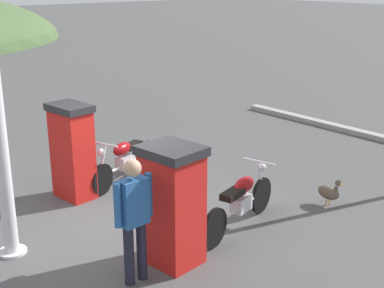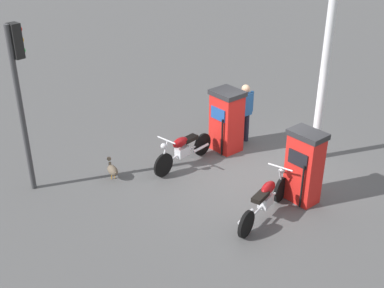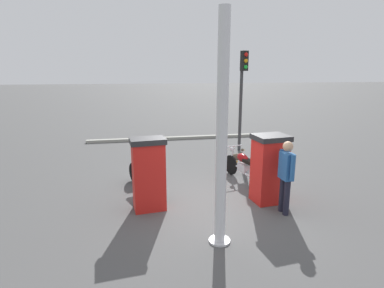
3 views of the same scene
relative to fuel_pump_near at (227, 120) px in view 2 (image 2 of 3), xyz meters
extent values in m
plane|color=#4C4C4C|center=(0.20, 1.43, -0.84)|extent=(120.00, 120.00, 0.00)
cube|color=red|center=(0.00, 0.00, -0.07)|extent=(0.69, 0.79, 1.53)
cube|color=#1E478C|center=(0.31, 0.04, 0.26)|extent=(0.10, 0.50, 0.32)
cube|color=#262628|center=(0.00, 0.00, 0.75)|extent=(0.76, 0.86, 0.12)
cylinder|color=black|center=(0.31, 0.26, -0.30)|extent=(0.05, 0.05, 1.00)
cube|color=red|center=(0.00, 2.85, -0.06)|extent=(0.56, 0.76, 1.55)
cube|color=black|center=(0.24, 2.89, 0.28)|extent=(0.10, 0.49, 0.32)
cube|color=#262628|center=(0.00, 2.85, 0.77)|extent=(0.62, 0.84, 0.12)
cylinder|color=black|center=(0.25, 3.10, -0.29)|extent=(0.05, 0.05, 1.01)
cylinder|color=black|center=(2.07, 0.34, -0.54)|extent=(0.59, 0.22, 0.60)
cylinder|color=black|center=(0.70, -0.06, -0.54)|extent=(0.59, 0.22, 0.60)
cube|color=silver|center=(1.43, 0.15, -0.44)|extent=(0.40, 0.29, 0.24)
cylinder|color=silver|center=(1.39, 0.14, -0.49)|extent=(1.05, 0.35, 0.05)
ellipsoid|color=maroon|center=(1.50, 0.17, -0.16)|extent=(0.52, 0.35, 0.24)
cube|color=black|center=(1.17, 0.08, -0.19)|extent=(0.48, 0.32, 0.10)
cylinder|color=silver|center=(2.03, 0.33, -0.24)|extent=(0.26, 0.11, 0.57)
cylinder|color=silver|center=(1.96, 0.31, 0.08)|extent=(0.19, 0.55, 0.04)
sphere|color=silver|center=(2.05, 0.34, -0.04)|extent=(0.17, 0.17, 0.14)
cylinder|color=silver|center=(0.86, 0.11, -0.52)|extent=(0.55, 0.22, 0.07)
cylinder|color=black|center=(0.42, 2.64, -0.55)|extent=(0.55, 0.29, 0.57)
cylinder|color=black|center=(1.83, 3.25, -0.55)|extent=(0.55, 0.29, 0.57)
cube|color=silver|center=(1.08, 2.92, -0.45)|extent=(0.41, 0.33, 0.24)
cylinder|color=silver|center=(1.12, 2.94, -0.50)|extent=(1.08, 0.50, 0.05)
ellipsoid|color=maroon|center=(1.01, 2.90, -0.17)|extent=(0.53, 0.39, 0.24)
cube|color=black|center=(1.33, 3.03, -0.20)|extent=(0.48, 0.36, 0.10)
cylinder|color=silver|center=(0.45, 2.65, -0.25)|extent=(0.26, 0.14, 0.57)
cylinder|color=silver|center=(0.53, 2.69, 0.07)|extent=(0.25, 0.53, 0.04)
sphere|color=silver|center=(0.44, 2.65, -0.05)|extent=(0.18, 0.18, 0.14)
cylinder|color=silver|center=(1.69, 3.06, -0.53)|extent=(0.53, 0.28, 0.07)
cylinder|color=#1E1E2D|center=(-0.57, -0.10, -0.44)|extent=(0.14, 0.14, 0.80)
cylinder|color=#1E1E2D|center=(-0.77, -0.12, -0.44)|extent=(0.14, 0.14, 0.80)
cube|color=#265999|center=(-0.67, -0.11, 0.26)|extent=(0.37, 0.23, 0.60)
cylinder|color=#265999|center=(-0.43, -0.09, 0.29)|extent=(0.10, 0.10, 0.57)
cylinder|color=#265999|center=(-0.91, -0.13, 0.29)|extent=(0.10, 0.10, 0.57)
sphere|color=tan|center=(-0.67, -0.11, 0.70)|extent=(0.24, 0.24, 0.22)
ellipsoid|color=brown|center=(3.16, -0.18, -0.61)|extent=(0.21, 0.42, 0.23)
cylinder|color=brown|center=(3.16, -0.33, -0.54)|extent=(0.07, 0.07, 0.16)
sphere|color=brown|center=(3.16, -0.36, -0.38)|extent=(0.10, 0.10, 0.10)
cone|color=orange|center=(3.16, -0.43, -0.39)|extent=(0.05, 0.07, 0.05)
cone|color=brown|center=(3.16, 0.00, -0.57)|extent=(0.08, 0.08, 0.08)
cylinder|color=orange|center=(3.20, -0.18, -0.78)|extent=(0.02, 0.02, 0.11)
cylinder|color=orange|center=(3.12, -0.18, -0.78)|extent=(0.02, 0.02, 0.11)
cylinder|color=#38383A|center=(4.88, -0.78, 1.05)|extent=(0.15, 0.15, 3.78)
cube|color=black|center=(4.74, -0.82, 2.58)|extent=(0.26, 0.28, 0.72)
sphere|color=red|center=(4.65, -0.84, 2.80)|extent=(0.18, 0.18, 0.15)
sphere|color=orange|center=(4.65, -0.84, 2.58)|extent=(0.18, 0.18, 0.15)
sphere|color=green|center=(4.65, -0.84, 2.36)|extent=(0.18, 0.18, 0.15)
cylinder|color=silver|center=(-1.63, 1.60, 1.23)|extent=(0.20, 0.20, 4.14)
cylinder|color=silver|center=(-1.63, 1.60, -0.82)|extent=(0.40, 0.40, 0.04)
camera|label=1|loc=(-3.87, -5.21, 2.92)|focal=49.93mm
camera|label=2|loc=(6.92, 9.37, 5.26)|focal=46.12mm
camera|label=3|loc=(-6.80, 2.92, 2.33)|focal=29.49mm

